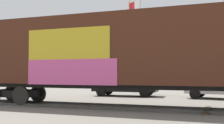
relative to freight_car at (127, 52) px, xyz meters
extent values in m
plane|color=slate|center=(-1.31, 0.00, -2.50)|extent=(260.00, 260.00, 0.00)
cube|color=#4C4742|center=(0.01, -0.72, -2.46)|extent=(60.00, 0.51, 0.08)
cube|color=#4C4742|center=(0.00, 0.72, -2.46)|extent=(60.00, 0.51, 0.08)
cube|color=#423323|center=(3.36, 0.03, -2.47)|extent=(0.26, 2.50, 0.07)
cube|color=#472316|center=(0.00, 0.00, 0.07)|extent=(17.95, 2.86, 3.03)
cube|color=#2D2823|center=(0.00, 0.00, 1.71)|extent=(17.04, 0.52, 0.24)
cube|color=gold|center=(-2.27, -1.40, 0.15)|extent=(3.94, 0.06, 1.67)
cube|color=#CC4C8C|center=(-2.12, -1.40, -0.91)|extent=(4.28, 0.06, 1.10)
cube|color=black|center=(0.00, 0.00, -1.54)|extent=(17.58, 1.63, 0.20)
cube|color=black|center=(-6.05, -0.04, -1.99)|extent=(2.11, 1.25, 0.36)
cylinder|color=black|center=(-6.90, 0.68, -2.04)|extent=(0.92, 0.13, 0.92)
cylinder|color=black|center=(-5.19, -0.75, -2.04)|extent=(0.92, 0.13, 0.92)
cylinder|color=black|center=(-5.20, 0.69, -2.04)|extent=(0.92, 0.13, 0.92)
cylinder|color=silver|center=(-3.32, 10.56, 1.20)|extent=(0.12, 0.12, 7.40)
sphere|color=#D8CC66|center=(-3.32, 10.56, 4.98)|extent=(0.18, 0.18, 0.18)
cube|color=red|center=(-2.68, 10.03, 4.35)|extent=(1.20, 1.01, 0.91)
cube|color=white|center=(-2.38, 9.78, 4.35)|extent=(0.62, 0.52, 0.91)
cube|color=gray|center=(-1.31, 64.74, 2.54)|extent=(123.68, 38.76, 10.09)
cube|color=#8C725B|center=(-24.51, 53.11, 8.97)|extent=(5.58, 5.38, 2.77)
cone|color=#193D23|center=(-40.90, 56.04, 9.73)|extent=(2.15, 2.15, 4.29)
cone|color=#193D23|center=(-16.35, 53.04, 9.83)|extent=(2.25, 2.25, 4.49)
cone|color=#193D23|center=(-2.60, 50.70, 9.58)|extent=(1.99, 1.99, 3.99)
cube|color=black|center=(-2.32, 6.58, -1.85)|extent=(4.42, 2.04, 0.67)
cube|color=#2D333D|center=(-2.39, 6.58, -1.21)|extent=(2.08, 1.69, 0.59)
cylinder|color=black|center=(-0.92, 7.51, -2.18)|extent=(0.66, 0.27, 0.64)
cylinder|color=black|center=(-0.80, 5.88, -2.18)|extent=(0.66, 0.27, 0.64)
cylinder|color=black|center=(-3.84, 7.28, -2.18)|extent=(0.66, 0.27, 0.64)
cylinder|color=black|center=(-3.72, 5.66, -2.18)|extent=(0.66, 0.27, 0.64)
cube|color=#B7BABF|center=(3.81, 6.49, -1.84)|extent=(4.22, 2.24, 0.68)
cube|color=#2D333D|center=(3.75, 6.50, -1.21)|extent=(2.27, 1.87, 0.58)
cylinder|color=black|center=(2.51, 7.51, -2.18)|extent=(0.66, 0.28, 0.64)
cylinder|color=black|center=(2.35, 5.74, -2.18)|extent=(0.66, 0.28, 0.64)
camera|label=1|loc=(4.15, -12.59, -0.97)|focal=47.63mm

